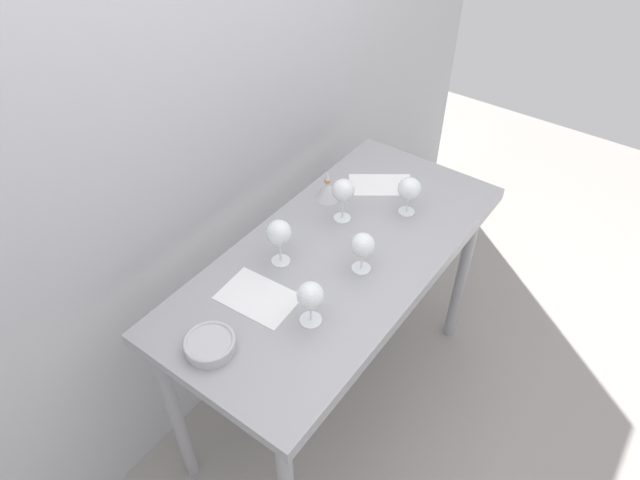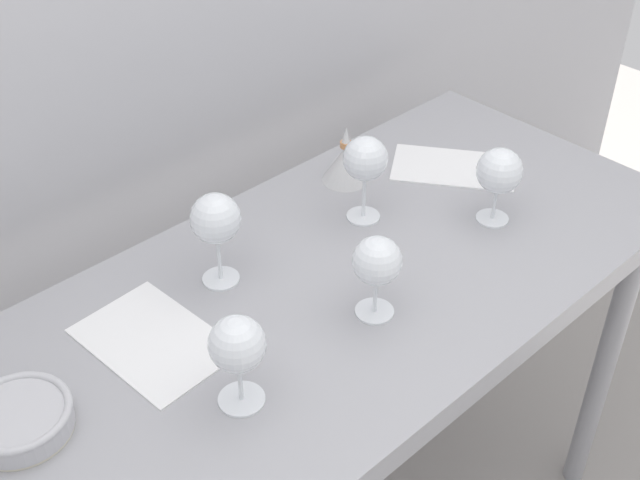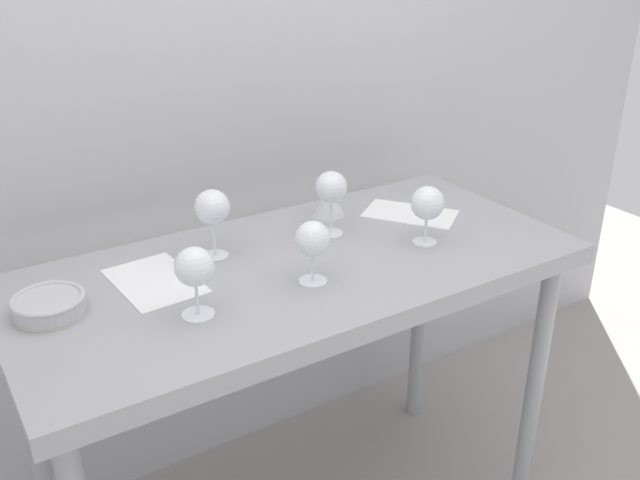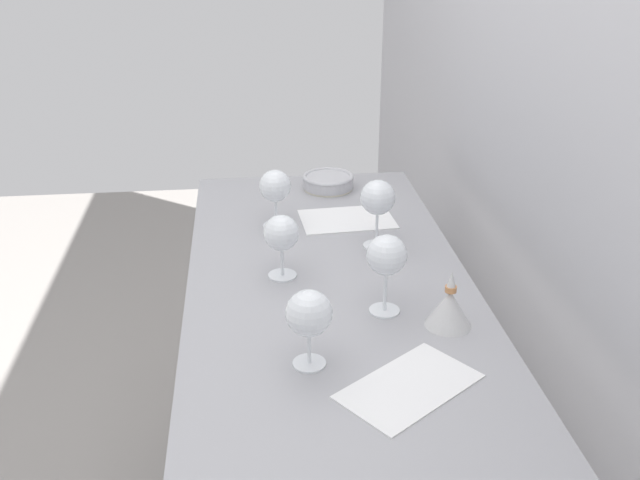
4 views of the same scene
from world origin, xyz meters
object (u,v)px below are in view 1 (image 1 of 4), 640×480
object	(u,v)px
wine_glass_far_right	(343,191)
tasting_sheet_upper	(381,185)
wine_glass_far_left	(279,234)
tasting_bowl	(210,344)
wine_glass_near_center	(363,246)
decanter_funnel	(327,190)
tasting_sheet_lower	(258,297)
wine_glass_near_left	(310,296)
wine_glass_near_right	(409,190)

from	to	relation	value
wine_glass_far_right	tasting_sheet_upper	bearing A→B (deg)	-1.24
wine_glass_far_left	tasting_bowl	size ratio (longest dim) A/B	1.14
wine_glass_near_center	tasting_sheet_upper	size ratio (longest dim) A/B	0.60
tasting_bowl	decanter_funnel	xyz separation A→B (m)	(0.80, 0.15, 0.02)
wine_glass_far_left	tasting_sheet_lower	size ratio (longest dim) A/B	0.70
wine_glass_far_left	wine_glass_near_left	bearing A→B (deg)	-121.79
wine_glass_far_left	wine_glass_near_right	xyz separation A→B (m)	(0.50, -0.22, -0.02)
wine_glass_near_right	decanter_funnel	world-z (taller)	wine_glass_near_right
wine_glass_near_center	tasting_sheet_lower	world-z (taller)	wine_glass_near_center
wine_glass_near_center	tasting_sheet_lower	xyz separation A→B (m)	(-0.31, 0.20, -0.10)
wine_glass_far_right	tasting_bowl	bearing A→B (deg)	-177.49
tasting_sheet_lower	decanter_funnel	xyz separation A→B (m)	(0.56, 0.13, 0.04)
decanter_funnel	wine_glass_near_center	bearing A→B (deg)	-127.84
wine_glass_near_center	wine_glass_far_right	bearing A→B (deg)	48.22
tasting_bowl	wine_glass_near_center	bearing A→B (deg)	-17.43
tasting_sheet_lower	tasting_bowl	xyz separation A→B (m)	(-0.24, -0.02, 0.02)
wine_glass_near_center	tasting_sheet_lower	size ratio (longest dim) A/B	0.60
tasting_sheet_upper	wine_glass_far_right	bearing A→B (deg)	142.69
wine_glass_far_left	tasting_sheet_upper	distance (m)	0.60
wine_glass_near_center	decanter_funnel	bearing A→B (deg)	52.16
wine_glass_far_right	wine_glass_near_left	world-z (taller)	wine_glass_far_right
wine_glass_near_right	decanter_funnel	bearing A→B (deg)	110.08
tasting_sheet_upper	decanter_funnel	world-z (taller)	decanter_funnel
wine_glass_far_right	decanter_funnel	distance (m)	0.16
wine_glass_near_center	tasting_bowl	bearing A→B (deg)	162.57
wine_glass_near_right	tasting_bowl	size ratio (longest dim) A/B	1.00
wine_glass_near_center	tasting_sheet_upper	bearing A→B (deg)	23.91
decanter_funnel	tasting_bowl	bearing A→B (deg)	-169.33
wine_glass_far_left	decanter_funnel	distance (m)	0.40
wine_glass_far_left	wine_glass_near_right	size ratio (longest dim) A/B	1.14
wine_glass_near_left	tasting_bowl	bearing A→B (deg)	147.06
wine_glass_near_left	wine_glass_far_left	bearing A→B (deg)	58.21
wine_glass_far_right	wine_glass_far_left	bearing A→B (deg)	172.87
wine_glass_far_right	wine_glass_near_right	bearing A→B (deg)	-45.05
wine_glass_near_left	decanter_funnel	xyz separation A→B (m)	(0.54, 0.32, -0.07)
wine_glass_far_right	wine_glass_far_left	distance (m)	0.32
wine_glass_near_left	tasting_sheet_upper	bearing A→B (deg)	15.09
tasting_sheet_lower	tasting_bowl	world-z (taller)	tasting_bowl
wine_glass_far_right	wine_glass_near_right	xyz separation A→B (m)	(0.18, -0.18, -0.02)
wine_glass_near_right	tasting_sheet_lower	bearing A→B (deg)	165.93
wine_glass_near_left	wine_glass_near_right	bearing A→B (deg)	2.41
tasting_sheet_lower	wine_glass_far_right	bearing A→B (deg)	-2.72
wine_glass_near_left	tasting_bowl	size ratio (longest dim) A/B	1.03
tasting_sheet_upper	tasting_sheet_lower	distance (m)	0.76
wine_glass_near_center	wine_glass_near_right	size ratio (longest dim) A/B	0.98
wine_glass_near_right	tasting_bowl	world-z (taller)	wine_glass_near_right
wine_glass_near_center	wine_glass_far_left	bearing A→B (deg)	118.79
wine_glass_far_left	decanter_funnel	xyz separation A→B (m)	(0.39, 0.08, -0.09)
tasting_sheet_lower	wine_glass_near_right	bearing A→B (deg)	-17.83
wine_glass_far_right	wine_glass_near_center	size ratio (longest dim) A/B	1.16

